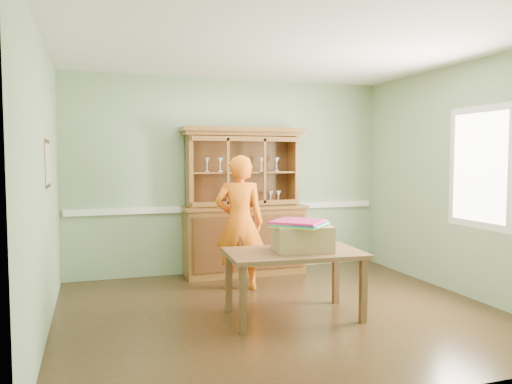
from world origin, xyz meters
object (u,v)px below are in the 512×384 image
object	(u,v)px
china_hutch	(244,223)
cardboard_box	(302,238)
person	(239,223)
dining_table	(294,259)

from	to	relation	value
china_hutch	cardboard_box	distance (m)	1.98
person	dining_table	bearing A→B (deg)	115.85
dining_table	cardboard_box	size ratio (longest dim) A/B	2.53
china_hutch	dining_table	xyz separation A→B (m)	(-0.07, -1.96, -0.12)
dining_table	cardboard_box	xyz separation A→B (m)	(0.08, -0.01, 0.21)
china_hutch	cardboard_box	size ratio (longest dim) A/B	3.65
china_hutch	person	bearing A→B (deg)	-110.45
dining_table	person	size ratio (longest dim) A/B	0.85
dining_table	cardboard_box	world-z (taller)	cardboard_box
person	china_hutch	bearing A→B (deg)	-94.70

